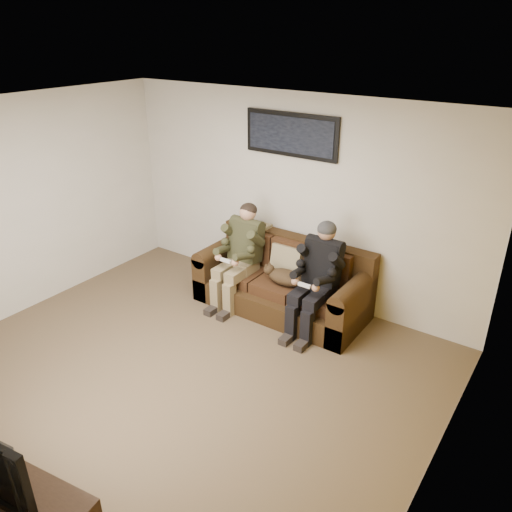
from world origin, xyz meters
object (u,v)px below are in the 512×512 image
Objects in this scene: person_right at (318,272)px; cat at (284,277)px; tv_stand at (4,507)px; person_left at (240,250)px; sofa at (284,283)px; framed_poster at (291,135)px.

cat is (-0.45, 0.01, -0.19)m from person_right.
person_right is at bearing 73.69° from tv_stand.
cat is at bearing 179.30° from person_right.
person_left is at bearing -179.48° from cat.
sofa is 1.82m from framed_poster.
person_right is at bearing 0.02° from person_left.
framed_poster is (-0.20, 0.39, 1.77)m from sofa.
person_right is 3.67m from tv_stand.
sofa is at bearing 17.99° from person_left.
person_left is 3.68m from tv_stand.
cat reaches higher than tv_stand.
person_right is 0.49m from cat.
person_left is 0.90× the size of tv_stand.
person_right is (1.10, 0.00, 0.00)m from person_left.
cat is 1.70m from framed_poster.
framed_poster reaches higher than person_left.
sofa reaches higher than cat.
person_right is (0.55, -0.18, 0.39)m from sofa.
sofa is at bearing 120.03° from cat.
person_left is (-0.55, -0.18, 0.39)m from sofa.
sofa is at bearing 82.36° from tv_stand.
tv_stand is (-0.07, -3.60, -0.30)m from cat.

